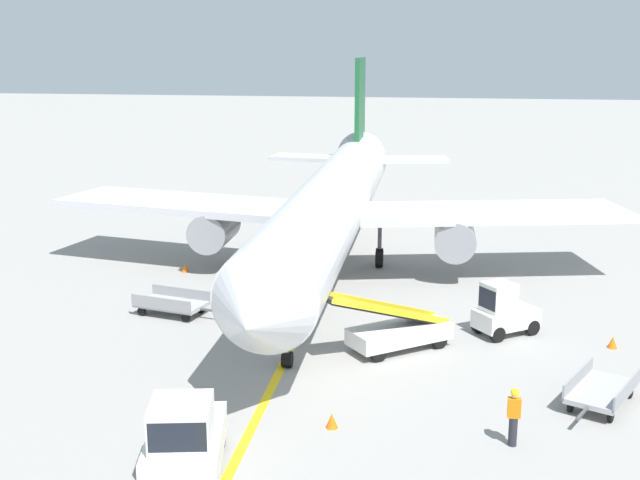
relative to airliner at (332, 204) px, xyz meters
name	(u,v)px	position (x,y,z in m)	size (l,w,h in m)	color
ground_plane	(321,372)	(1.56, -12.33, -3.42)	(300.00, 300.00, 0.00)	gray
taxi_line_yellow	(304,322)	(0.02, -7.33, -3.41)	(0.30, 80.00, 0.01)	yellow
airliner	(332,204)	(0.00, 0.00, 0.00)	(28.60, 35.28, 10.10)	silver
pushback_tug	(184,439)	(-0.76, -19.56, -2.42)	(2.62, 3.92, 2.20)	silver
baggage_tug_near_wing	(503,312)	(7.81, -7.46, -2.49)	(2.70, 2.48, 2.10)	silver
belt_loader_forward_hold	(397,329)	(3.93, -9.74, -2.64)	(4.68, 4.10, 2.59)	silver
baggage_cart_loaded	(172,304)	(-5.55, -7.34, -2.95)	(3.84, 2.15, 0.94)	#A5A5A8
baggage_cart_empty_trailing	(602,391)	(10.54, -13.36, -2.95)	(2.61, 3.74, 0.94)	#A5A5A8
ground_crew_marshaller	(514,415)	(7.69, -16.52, -2.51)	(0.36, 0.24, 1.70)	#26262D
safety_cone_nose_left	(185,268)	(-7.14, -1.03, -3.20)	(0.36, 0.36, 0.44)	orange
safety_cone_nose_right	(297,276)	(-1.45, -1.59, -3.20)	(0.36, 0.36, 0.44)	orange
safety_cone_wingtip_left	(613,342)	(11.74, -8.22, -3.20)	(0.36, 0.36, 0.44)	orange
safety_cone_wingtip_right	(332,421)	(2.57, -16.32, -3.20)	(0.36, 0.36, 0.44)	orange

